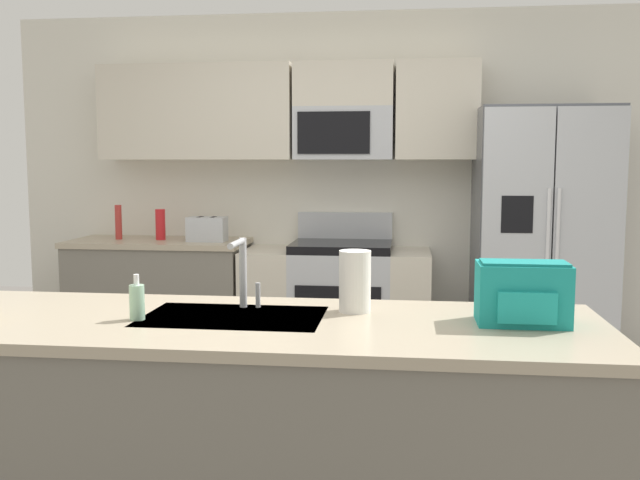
{
  "coord_description": "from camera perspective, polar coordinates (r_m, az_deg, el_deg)",
  "views": [
    {
      "loc": [
        0.44,
        -3.22,
        1.48
      ],
      "look_at": [
        -0.03,
        0.6,
        1.05
      ],
      "focal_mm": 39.13,
      "sensor_mm": 36.0,
      "label": 1
    }
  ],
  "objects": [
    {
      "name": "island_counter",
      "position": [
        2.74,
        -5.15,
        -15.66
      ],
      "size": [
        2.56,
        0.87,
        0.9
      ],
      "color": "slate",
      "rests_on": "ground"
    },
    {
      "name": "soap_dispenser",
      "position": [
        2.67,
        -14.74,
        -4.88
      ],
      "size": [
        0.06,
        0.06,
        0.17
      ],
      "color": "#A5D8B2",
      "rests_on": "island_counter"
    },
    {
      "name": "backpack",
      "position": [
        2.61,
        16.23,
        -4.1
      ],
      "size": [
        0.32,
        0.22,
        0.23
      ],
      "color": "teal",
      "rests_on": "island_counter"
    },
    {
      "name": "ground_plane",
      "position": [
        3.57,
        -0.7,
        -18.11
      ],
      "size": [
        9.0,
        9.0,
        0.0
      ],
      "primitive_type": "plane",
      "color": "#66605B",
      "rests_on": "ground"
    },
    {
      "name": "refrigerator",
      "position": [
        5.07,
        17.62,
        -0.21
      ],
      "size": [
        0.9,
        0.76,
        1.85
      ],
      "color": "#4C4F54",
      "rests_on": "ground"
    },
    {
      "name": "range_oven",
      "position": [
        5.15,
        1.36,
        -5.24
      ],
      "size": [
        1.36,
        0.61,
        1.1
      ],
      "color": "#B7BABF",
      "rests_on": "ground"
    },
    {
      "name": "back_counter",
      "position": [
        5.45,
        -12.95,
        -4.68
      ],
      "size": [
        1.32,
        0.63,
        0.9
      ],
      "color": "slate",
      "rests_on": "ground"
    },
    {
      "name": "toaster",
      "position": [
        5.2,
        -9.22,
        0.89
      ],
      "size": [
        0.28,
        0.16,
        0.18
      ],
      "color": "#B7BABF",
      "rests_on": "back_counter"
    },
    {
      "name": "kitchen_wall_unit",
      "position": [
        5.34,
        0.75,
        6.3
      ],
      "size": [
        5.2,
        0.43,
        2.6
      ],
      "color": "silver",
      "rests_on": "ground"
    },
    {
      "name": "pepper_mill",
      "position": [
        5.48,
        -16.16,
        1.41
      ],
      "size": [
        0.05,
        0.05,
        0.26
      ],
      "primitive_type": "cylinder",
      "color": "#B2332D",
      "rests_on": "back_counter"
    },
    {
      "name": "paper_towel_roll",
      "position": [
        2.71,
        2.87,
        -3.39
      ],
      "size": [
        0.12,
        0.12,
        0.24
      ],
      "primitive_type": "cylinder",
      "color": "white",
      "rests_on": "island_counter"
    },
    {
      "name": "sink_faucet",
      "position": [
        2.78,
        -6.33,
        -2.2
      ],
      "size": [
        0.08,
        0.21,
        0.28
      ],
      "color": "#B7BABF",
      "rests_on": "island_counter"
    },
    {
      "name": "bottle_red",
      "position": [
        5.37,
        -12.92,
        1.25
      ],
      "size": [
        0.07,
        0.07,
        0.23
      ],
      "primitive_type": "cylinder",
      "color": "red",
      "rests_on": "back_counter"
    }
  ]
}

